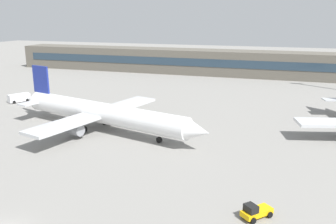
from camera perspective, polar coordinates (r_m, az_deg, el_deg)
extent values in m
plane|color=gray|center=(73.80, -3.58, -1.95)|extent=(400.00, 400.00, 0.00)
cube|color=#5B564C|center=(136.98, 6.99, 7.80)|extent=(157.97, 12.00, 9.00)
cube|color=#263847|center=(131.04, 6.47, 7.69)|extent=(150.08, 0.16, 2.80)
cylinder|color=white|center=(70.16, -10.36, -0.14)|extent=(37.44, 13.43, 3.98)
cone|color=white|center=(58.48, 4.62, -3.01)|extent=(5.19, 4.77, 3.78)
cone|color=white|center=(85.14, -20.47, 1.83)|extent=(4.55, 3.70, 2.78)
cube|color=navy|center=(81.74, -19.44, 4.89)|extent=(4.55, 1.54, 5.75)
cube|color=silver|center=(82.87, -19.30, 1.74)|extent=(5.50, 10.86, 0.25)
cube|color=silver|center=(70.94, -10.96, -0.26)|extent=(12.84, 31.63, 0.52)
cylinder|color=gray|center=(67.17, -14.59, -2.66)|extent=(3.77, 2.88, 2.09)
cylinder|color=gray|center=(75.79, -7.65, -0.29)|extent=(3.77, 2.88, 2.09)
cylinder|color=black|center=(63.07, -1.40, -4.42)|extent=(1.12, 0.67, 1.05)
cylinder|color=black|center=(70.55, -12.99, -2.68)|extent=(1.12, 0.67, 1.05)
cylinder|color=black|center=(74.24, -10.01, -1.63)|extent=(1.12, 0.67, 1.05)
cube|color=#F2B20C|center=(42.24, 13.84, -15.07)|extent=(3.53, 3.67, 0.60)
cube|color=black|center=(41.37, 12.96, -14.66)|extent=(1.78, 1.76, 0.90)
cylinder|color=black|center=(42.15, 11.83, -15.48)|extent=(0.66, 0.69, 0.70)
cylinder|color=black|center=(41.18, 13.31, -16.37)|extent=(0.66, 0.69, 0.70)
cylinder|color=black|center=(43.60, 14.29, -14.54)|extent=(0.66, 0.69, 0.70)
cylinder|color=black|center=(42.67, 15.78, -15.35)|extent=(0.66, 0.69, 0.70)
cube|color=white|center=(99.92, -22.47, 2.11)|extent=(4.21, 5.53, 1.90)
cube|color=#1E2633|center=(99.14, -23.57, 2.20)|extent=(1.75, 1.03, 0.70)
cylinder|color=black|center=(100.43, -23.54, 1.62)|extent=(0.60, 0.80, 0.76)
cylinder|color=black|center=(98.56, -23.12, 1.43)|extent=(0.60, 0.80, 0.76)
cylinder|color=black|center=(101.61, -21.76, 1.95)|extent=(0.60, 0.80, 0.76)
cylinder|color=black|center=(99.75, -21.31, 1.77)|extent=(0.60, 0.80, 0.76)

